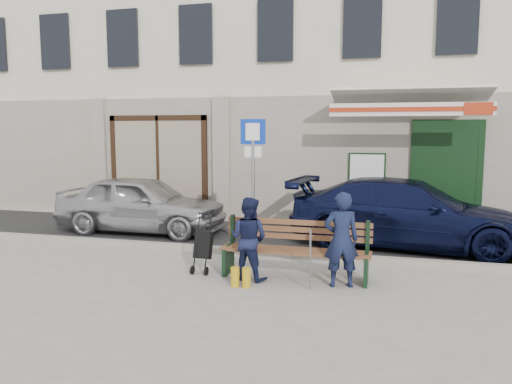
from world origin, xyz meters
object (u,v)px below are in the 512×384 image
(man, at_px, (341,239))
(car_silver, at_px, (141,204))
(parking_sign, at_px, (253,164))
(woman, at_px, (249,238))
(bench, at_px, (292,250))
(stroller, at_px, (203,246))
(car_navy, at_px, (409,213))

(man, bearing_deg, car_silver, -46.55)
(parking_sign, distance_m, woman, 2.06)
(bench, height_order, man, man)
(stroller, bearing_deg, man, -1.00)
(stroller, bearing_deg, car_silver, 137.42)
(car_silver, bearing_deg, car_navy, -88.93)
(man, xyz_separation_m, stroller, (-2.30, 0.20, -0.29))
(bench, distance_m, man, 0.88)
(stroller, bearing_deg, woman, -9.76)
(woman, bearing_deg, bench, -145.28)
(bench, bearing_deg, stroller, -178.18)
(man, xyz_separation_m, woman, (-1.45, -0.01, -0.07))
(woman, bearing_deg, man, -166.23)
(man, height_order, woman, man)
(man, bearing_deg, woman, -15.44)
(car_navy, xyz_separation_m, parking_sign, (-2.92, -1.22, 1.02))
(parking_sign, height_order, man, parking_sign)
(car_navy, bearing_deg, woman, 146.26)
(bench, bearing_deg, woman, -158.72)
(car_silver, distance_m, man, 5.65)
(car_silver, relative_size, bench, 1.64)
(car_silver, xyz_separation_m, bench, (4.06, -2.64, -0.21))
(parking_sign, distance_m, bench, 2.20)
(car_silver, relative_size, woman, 2.97)
(bench, distance_m, woman, 0.73)
(car_silver, distance_m, bench, 4.85)
(parking_sign, xyz_separation_m, stroller, (-0.45, -1.52, -1.28))
(car_navy, bearing_deg, man, 166.78)
(bench, relative_size, stroller, 2.45)
(car_silver, bearing_deg, bench, -122.48)
(woman, relative_size, stroller, 1.35)
(car_navy, relative_size, man, 3.28)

